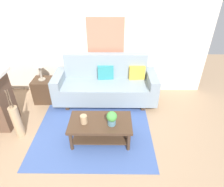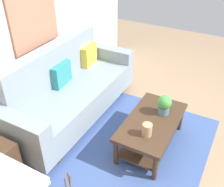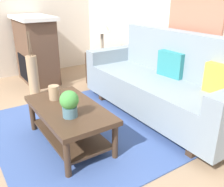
# 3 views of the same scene
# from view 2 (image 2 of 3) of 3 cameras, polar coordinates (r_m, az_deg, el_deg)

# --- Properties ---
(ground_plane) EXTENTS (9.21, 9.21, 0.00)m
(ground_plane) POSITION_cam_2_polar(r_m,az_deg,el_deg) (3.48, 10.74, -13.76)
(ground_plane) COLOR #9E7F60
(wall_back) EXTENTS (5.21, 0.10, 2.70)m
(wall_back) POSITION_cam_2_polar(r_m,az_deg,el_deg) (3.68, -19.20, 13.25)
(wall_back) COLOR beige
(wall_back) RESTS_ON ground_plane
(area_rug) EXTENTS (2.20, 2.00, 0.01)m
(area_rug) POSITION_cam_2_polar(r_m,az_deg,el_deg) (3.58, 3.10, -11.07)
(area_rug) COLOR #3D5693
(area_rug) RESTS_ON ground_plane
(couch) EXTENTS (2.30, 0.84, 1.08)m
(couch) POSITION_cam_2_polar(r_m,az_deg,el_deg) (3.87, -9.09, 0.50)
(couch) COLOR gray
(couch) RESTS_ON ground_plane
(throw_pillow_teal) EXTENTS (0.37, 0.15, 0.32)m
(throw_pillow_teal) POSITION_cam_2_polar(r_m,az_deg,el_deg) (3.81, -10.94, 4.12)
(throw_pillow_teal) COLOR teal
(throw_pillow_teal) RESTS_ON couch
(throw_pillow_mustard) EXTENTS (0.37, 0.16, 0.32)m
(throw_pillow_mustard) POSITION_cam_2_polar(r_m,az_deg,el_deg) (4.32, -5.05, 8.34)
(throw_pillow_mustard) COLOR gold
(throw_pillow_mustard) RESTS_ON couch
(coffee_table) EXTENTS (1.10, 0.60, 0.43)m
(coffee_table) POSITION_cam_2_polar(r_m,az_deg,el_deg) (3.41, 8.50, -7.20)
(coffee_table) COLOR #422D1E
(coffee_table) RESTS_ON ground_plane
(tabletop_vase) EXTENTS (0.12, 0.12, 0.16)m
(tabletop_vase) POSITION_cam_2_polar(r_m,az_deg,el_deg) (3.07, 7.58, -7.75)
(tabletop_vase) COLOR tan
(tabletop_vase) RESTS_ON coffee_table
(potted_plant_tabletop) EXTENTS (0.18, 0.18, 0.26)m
(potted_plant_tabletop) POSITION_cam_2_polar(r_m,az_deg,el_deg) (3.39, 11.24, -2.29)
(potted_plant_tabletop) COLOR slate
(potted_plant_tabletop) RESTS_ON coffee_table
(framed_painting) EXTENTS (0.84, 0.03, 0.78)m
(framed_painting) POSITION_cam_2_polar(r_m,az_deg,el_deg) (3.73, -16.49, 15.39)
(framed_painting) COLOR #B77056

